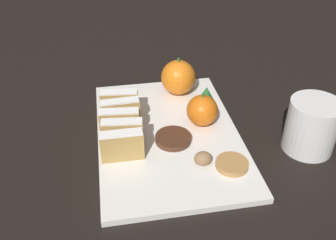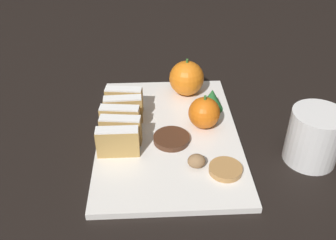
% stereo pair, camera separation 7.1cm
% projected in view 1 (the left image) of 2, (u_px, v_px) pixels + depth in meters
% --- Properties ---
extents(ground_plane, '(6.00, 6.00, 0.00)m').
position_uv_depth(ground_plane, '(168.00, 137.00, 0.74)').
color(ground_plane, black).
extents(serving_platter, '(0.27, 0.40, 0.01)m').
position_uv_depth(serving_platter, '(168.00, 135.00, 0.73)').
color(serving_platter, white).
rests_on(serving_platter, ground_plane).
extents(stollen_slice_front, '(0.08, 0.02, 0.06)m').
position_uv_depth(stollen_slice_front, '(122.00, 146.00, 0.65)').
color(stollen_slice_front, tan).
rests_on(stollen_slice_front, serving_platter).
extents(stollen_slice_second, '(0.08, 0.03, 0.06)m').
position_uv_depth(stollen_slice_second, '(123.00, 134.00, 0.68)').
color(stollen_slice_second, tan).
rests_on(stollen_slice_second, serving_platter).
extents(stollen_slice_third, '(0.08, 0.03, 0.06)m').
position_uv_depth(stollen_slice_third, '(120.00, 123.00, 0.71)').
color(stollen_slice_third, tan).
rests_on(stollen_slice_third, serving_platter).
extents(stollen_slice_fourth, '(0.08, 0.02, 0.06)m').
position_uv_depth(stollen_slice_fourth, '(121.00, 113.00, 0.74)').
color(stollen_slice_fourth, tan).
rests_on(stollen_slice_fourth, serving_platter).
extents(stollen_slice_fifth, '(0.08, 0.03, 0.06)m').
position_uv_depth(stollen_slice_fifth, '(120.00, 103.00, 0.76)').
color(stollen_slice_fifth, tan).
rests_on(stollen_slice_fifth, serving_platter).
extents(orange_near, '(0.08, 0.08, 0.09)m').
position_uv_depth(orange_near, '(178.00, 77.00, 0.83)').
color(orange_near, orange).
rests_on(orange_near, serving_platter).
extents(orange_far, '(0.06, 0.06, 0.07)m').
position_uv_depth(orange_far, '(202.00, 110.00, 0.74)').
color(orange_far, orange).
rests_on(orange_far, serving_platter).
extents(walnut, '(0.03, 0.03, 0.03)m').
position_uv_depth(walnut, '(203.00, 158.00, 0.65)').
color(walnut, '#8E6B47').
rests_on(walnut, serving_platter).
extents(chocolate_cookie, '(0.07, 0.07, 0.01)m').
position_uv_depth(chocolate_cookie, '(173.00, 138.00, 0.71)').
color(chocolate_cookie, '#472819').
rests_on(chocolate_cookie, serving_platter).
extents(gingerbread_cookie, '(0.06, 0.06, 0.01)m').
position_uv_depth(gingerbread_cookie, '(232.00, 164.00, 0.65)').
color(gingerbread_cookie, '#B27F47').
rests_on(gingerbread_cookie, serving_platter).
extents(evergreen_sprig, '(0.05, 0.05, 0.05)m').
position_uv_depth(evergreen_sprig, '(206.00, 97.00, 0.80)').
color(evergreen_sprig, '#23662D').
rests_on(evergreen_sprig, serving_platter).
extents(coffee_mug, '(0.13, 0.09, 0.10)m').
position_uv_depth(coffee_mug, '(313.00, 126.00, 0.68)').
color(coffee_mug, white).
rests_on(coffee_mug, ground_plane).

